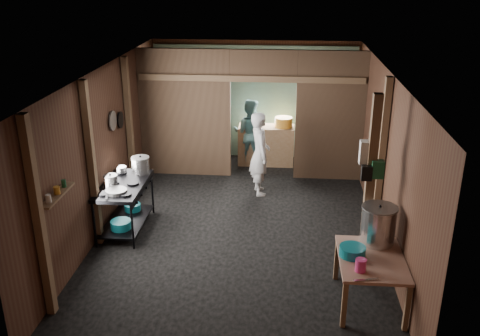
# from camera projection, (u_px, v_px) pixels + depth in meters

# --- Properties ---
(floor) EXTENTS (4.50, 7.00, 0.00)m
(floor) POSITION_uv_depth(u_px,v_px,m) (241.00, 224.00, 8.90)
(floor) COLOR black
(floor) RESTS_ON ground
(ceiling) EXTENTS (4.50, 7.00, 0.00)m
(ceiling) POSITION_uv_depth(u_px,v_px,m) (241.00, 71.00, 7.95)
(ceiling) COLOR #3E3D3C
(ceiling) RESTS_ON ground
(wall_back) EXTENTS (4.50, 0.00, 2.60)m
(wall_back) POSITION_uv_depth(u_px,v_px,m) (254.00, 100.00, 11.67)
(wall_back) COLOR #462D1F
(wall_back) RESTS_ON ground
(wall_front) EXTENTS (4.50, 0.00, 2.60)m
(wall_front) POSITION_uv_depth(u_px,v_px,m) (211.00, 270.00, 5.18)
(wall_front) COLOR #462D1F
(wall_front) RESTS_ON ground
(wall_left) EXTENTS (0.00, 7.00, 2.60)m
(wall_left) POSITION_uv_depth(u_px,v_px,m) (105.00, 148.00, 8.61)
(wall_left) COLOR #462D1F
(wall_left) RESTS_ON ground
(wall_right) EXTENTS (0.00, 7.00, 2.60)m
(wall_right) POSITION_uv_depth(u_px,v_px,m) (383.00, 156.00, 8.24)
(wall_right) COLOR #462D1F
(wall_right) RESTS_ON ground
(partition_left) EXTENTS (1.85, 0.10, 2.60)m
(partition_left) POSITION_uv_depth(u_px,v_px,m) (185.00, 114.00, 10.57)
(partition_left) COLOR brown
(partition_left) RESTS_ON floor
(partition_right) EXTENTS (1.35, 0.10, 2.60)m
(partition_right) POSITION_uv_depth(u_px,v_px,m) (330.00, 117.00, 10.34)
(partition_right) COLOR brown
(partition_right) RESTS_ON floor
(partition_header) EXTENTS (1.30, 0.10, 0.60)m
(partition_header) POSITION_uv_depth(u_px,v_px,m) (264.00, 65.00, 10.08)
(partition_header) COLOR brown
(partition_header) RESTS_ON wall_back
(turquoise_panel) EXTENTS (4.40, 0.06, 2.50)m
(turquoise_panel) POSITION_uv_depth(u_px,v_px,m) (254.00, 102.00, 11.64)
(turquoise_panel) COLOR #659A90
(turquoise_panel) RESTS_ON wall_back
(back_counter) EXTENTS (1.20, 0.50, 0.85)m
(back_counter) POSITION_uv_depth(u_px,v_px,m) (266.00, 145.00, 11.46)
(back_counter) COLOR brown
(back_counter) RESTS_ON floor
(wall_clock) EXTENTS (0.20, 0.03, 0.20)m
(wall_clock) POSITION_uv_depth(u_px,v_px,m) (266.00, 74.00, 11.34)
(wall_clock) COLOR silver
(wall_clock) RESTS_ON wall_back
(post_left_a) EXTENTS (0.10, 0.12, 2.60)m
(post_left_a) POSITION_uv_depth(u_px,v_px,m) (39.00, 220.00, 6.19)
(post_left_a) COLOR brown
(post_left_a) RESTS_ON floor
(post_left_b) EXTENTS (0.10, 0.12, 2.60)m
(post_left_b) POSITION_uv_depth(u_px,v_px,m) (92.00, 166.00, 7.86)
(post_left_b) COLOR brown
(post_left_b) RESTS_ON floor
(post_left_c) EXTENTS (0.10, 0.12, 2.60)m
(post_left_c) POSITION_uv_depth(u_px,v_px,m) (130.00, 127.00, 9.71)
(post_left_c) COLOR brown
(post_left_c) RESTS_ON floor
(post_right) EXTENTS (0.10, 0.12, 2.60)m
(post_right) POSITION_uv_depth(u_px,v_px,m) (381.00, 160.00, 8.06)
(post_right) COLOR brown
(post_right) RESTS_ON floor
(post_free) EXTENTS (0.12, 0.12, 2.60)m
(post_free) POSITION_uv_depth(u_px,v_px,m) (369.00, 188.00, 7.07)
(post_free) COLOR brown
(post_free) RESTS_ON floor
(cross_beam) EXTENTS (4.40, 0.12, 0.12)m
(cross_beam) POSITION_uv_depth(u_px,v_px,m) (250.00, 78.00, 10.15)
(cross_beam) COLOR brown
(cross_beam) RESTS_ON wall_left
(pan_lid_big) EXTENTS (0.03, 0.34, 0.34)m
(pan_lid_big) POSITION_uv_depth(u_px,v_px,m) (113.00, 121.00, 8.85)
(pan_lid_big) COLOR slate
(pan_lid_big) RESTS_ON wall_left
(pan_lid_small) EXTENTS (0.03, 0.30, 0.30)m
(pan_lid_small) POSITION_uv_depth(u_px,v_px,m) (120.00, 120.00, 9.26)
(pan_lid_small) COLOR black
(pan_lid_small) RESTS_ON wall_left
(wall_shelf) EXTENTS (0.14, 0.80, 0.03)m
(wall_shelf) POSITION_uv_depth(u_px,v_px,m) (57.00, 195.00, 6.61)
(wall_shelf) COLOR brown
(wall_shelf) RESTS_ON wall_left
(jar_white) EXTENTS (0.07, 0.07, 0.10)m
(jar_white) POSITION_uv_depth(u_px,v_px,m) (48.00, 199.00, 6.36)
(jar_white) COLOR silver
(jar_white) RESTS_ON wall_shelf
(jar_yellow) EXTENTS (0.08, 0.08, 0.10)m
(jar_yellow) POSITION_uv_depth(u_px,v_px,m) (57.00, 190.00, 6.59)
(jar_yellow) COLOR #C68427
(jar_yellow) RESTS_ON wall_shelf
(jar_green) EXTENTS (0.06, 0.06, 0.10)m
(jar_green) POSITION_uv_depth(u_px,v_px,m) (64.00, 183.00, 6.79)
(jar_green) COLOR #195933
(jar_green) RESTS_ON wall_shelf
(bag_white) EXTENTS (0.22, 0.15, 0.32)m
(bag_white) POSITION_uv_depth(u_px,v_px,m) (368.00, 152.00, 6.97)
(bag_white) COLOR silver
(bag_white) RESTS_ON post_free
(bag_green) EXTENTS (0.16, 0.12, 0.24)m
(bag_green) POSITION_uv_depth(u_px,v_px,m) (378.00, 169.00, 6.90)
(bag_green) COLOR #195933
(bag_green) RESTS_ON post_free
(bag_black) EXTENTS (0.14, 0.10, 0.20)m
(bag_black) POSITION_uv_depth(u_px,v_px,m) (367.00, 173.00, 6.91)
(bag_black) COLOR black
(bag_black) RESTS_ON post_free
(gas_range) EXTENTS (0.71, 1.38, 0.81)m
(gas_range) POSITION_uv_depth(u_px,v_px,m) (125.00, 207.00, 8.59)
(gas_range) COLOR black
(gas_range) RESTS_ON floor
(prep_table) EXTENTS (0.82, 1.13, 0.67)m
(prep_table) POSITION_uv_depth(u_px,v_px,m) (369.00, 280.00, 6.72)
(prep_table) COLOR #A26E57
(prep_table) RESTS_ON floor
(stove_pot_large) EXTENTS (0.40, 0.40, 0.31)m
(stove_pot_large) POSITION_uv_depth(u_px,v_px,m) (141.00, 166.00, 8.83)
(stove_pot_large) COLOR silver
(stove_pot_large) RESTS_ON gas_range
(stove_pot_med) EXTENTS (0.28, 0.28, 0.20)m
(stove_pot_med) POSITION_uv_depth(u_px,v_px,m) (111.00, 181.00, 8.34)
(stove_pot_med) COLOR silver
(stove_pot_med) RESTS_ON gas_range
(stove_saucepan) EXTENTS (0.21, 0.21, 0.11)m
(stove_saucepan) POSITION_uv_depth(u_px,v_px,m) (121.00, 170.00, 8.87)
(stove_saucepan) COLOR silver
(stove_saucepan) RESTS_ON gas_range
(frying_pan) EXTENTS (0.48, 0.63, 0.08)m
(frying_pan) POSITION_uv_depth(u_px,v_px,m) (116.00, 191.00, 8.10)
(frying_pan) COLOR slate
(frying_pan) RESTS_ON gas_range
(blue_tub_front) EXTENTS (0.33, 0.33, 0.14)m
(blue_tub_front) POSITION_uv_depth(u_px,v_px,m) (121.00, 225.00, 8.39)
(blue_tub_front) COLOR #10707B
(blue_tub_front) RESTS_ON gas_range
(blue_tub_back) EXTENTS (0.28, 0.28, 0.11)m
(blue_tub_back) POSITION_uv_depth(u_px,v_px,m) (133.00, 207.00, 9.02)
(blue_tub_back) COLOR #10707B
(blue_tub_back) RESTS_ON gas_range
(stock_pot) EXTENTS (0.52, 0.52, 0.54)m
(stock_pot) POSITION_uv_depth(u_px,v_px,m) (378.00, 226.00, 6.88)
(stock_pot) COLOR silver
(stock_pot) RESTS_ON prep_table
(wash_basin) EXTENTS (0.34, 0.34, 0.13)m
(wash_basin) POSITION_uv_depth(u_px,v_px,m) (352.00, 251.00, 6.64)
(wash_basin) COLOR #10707B
(wash_basin) RESTS_ON prep_table
(pink_bucket) EXTENTS (0.14, 0.14, 0.16)m
(pink_bucket) POSITION_uv_depth(u_px,v_px,m) (361.00, 265.00, 6.29)
(pink_bucket) COLOR #D33278
(pink_bucket) RESTS_ON prep_table
(knife) EXTENTS (0.30, 0.10, 0.01)m
(knife) POSITION_uv_depth(u_px,v_px,m) (366.00, 280.00, 6.13)
(knife) COLOR silver
(knife) RESTS_ON prep_table
(yellow_tub) EXTENTS (0.38, 0.38, 0.21)m
(yellow_tub) POSITION_uv_depth(u_px,v_px,m) (284.00, 122.00, 11.24)
(yellow_tub) COLOR #C68427
(yellow_tub) RESTS_ON back_counter
(cook) EXTENTS (0.51, 0.66, 1.60)m
(cook) POSITION_uv_depth(u_px,v_px,m) (260.00, 154.00, 9.83)
(cook) COLOR silver
(cook) RESTS_ON floor
(worker_back) EXTENTS (0.75, 0.61, 1.46)m
(worker_back) POSITION_uv_depth(u_px,v_px,m) (249.00, 132.00, 11.30)
(worker_back) COLOR slate
(worker_back) RESTS_ON floor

